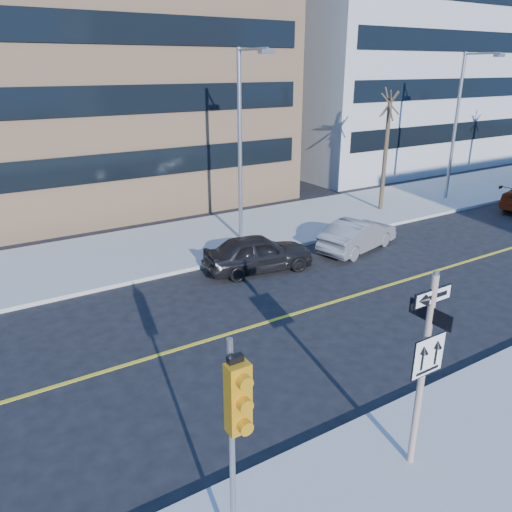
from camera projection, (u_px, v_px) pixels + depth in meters
ground at (328, 400)px, 11.91m from camera, size 120.00×120.00×0.00m
far_sidewalk at (431, 196)px, 30.28m from camera, size 66.00×6.00×0.15m
road_centerline at (488, 255)px, 21.00m from camera, size 40.00×0.14×0.01m
sign_pole at (424, 362)px, 9.05m from camera, size 0.92×0.92×4.06m
traffic_signal at (237, 416)px, 6.75m from camera, size 0.32×0.45×4.00m
parked_car_a at (258, 253)px, 19.18m from camera, size 2.35×4.45×1.44m
parked_car_b at (358, 235)px, 21.36m from camera, size 2.43×4.36×1.36m
streetlight_a at (243, 135)px, 20.72m from camera, size 0.55×2.25×8.00m
streetlight_b at (460, 118)px, 27.62m from camera, size 0.55×2.25×8.00m
street_tree_west at (390, 106)px, 25.31m from camera, size 1.80×1.80×6.35m
building_brick at (91, 38)px, 29.51m from camera, size 18.00×18.00×18.00m
building_grey_mid at (373, 65)px, 40.10m from camera, size 20.00×16.00×15.00m
building_grey_far at (499, 60)px, 52.67m from camera, size 18.00×18.00×16.00m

